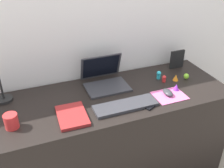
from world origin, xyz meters
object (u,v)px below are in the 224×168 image
object	(u,v)px
toy_figurine_red	(164,78)
toy_figurine_purple	(176,87)
laptop	(104,78)
coffee_mug	(11,121)
toy_figurine_orange	(176,78)
mouse	(168,92)
cell_phone	(144,104)
keyboard	(126,106)
toy_figurine_lime	(186,76)
picture_frame	(177,59)
toy_figurine_cyan	(159,75)
notebook_pad	(72,116)

from	to	relation	value
toy_figurine_red	toy_figurine_purple	size ratio (longest dim) A/B	1.05
laptop	coffee_mug	world-z (taller)	laptop
toy_figurine_red	toy_figurine_orange	xyz separation A→B (m)	(0.09, -0.01, -0.00)
mouse	cell_phone	world-z (taller)	mouse
keyboard	toy_figurine_orange	distance (m)	0.52
toy_figurine_red	toy_figurine_lime	bearing A→B (deg)	-6.42
mouse	toy_figurine_lime	size ratio (longest dim) A/B	2.23
toy_figurine_orange	mouse	bearing A→B (deg)	-136.36
picture_frame	toy_figurine_red	world-z (taller)	picture_frame
mouse	coffee_mug	size ratio (longest dim) A/B	1.10
laptop	toy_figurine_cyan	size ratio (longest dim) A/B	4.80
toy_figurine_red	toy_figurine_orange	size ratio (longest dim) A/B	1.12
cell_phone	toy_figurine_purple	size ratio (longest dim) A/B	2.57
toy_figurine_lime	toy_figurine_purple	bearing A→B (deg)	-144.67
mouse	cell_phone	size ratio (longest dim) A/B	0.75
notebook_pad	toy_figurine_red	world-z (taller)	toy_figurine_red
laptop	toy_figurine_cyan	world-z (taller)	laptop
toy_figurine_purple	picture_frame	bearing A→B (deg)	56.78
notebook_pad	keyboard	bearing A→B (deg)	-1.38
coffee_mug	toy_figurine_cyan	world-z (taller)	coffee_mug
keyboard	toy_figurine_orange	bearing A→B (deg)	20.50
mouse	toy_figurine_orange	distance (m)	0.23
coffee_mug	toy_figurine_orange	world-z (taller)	coffee_mug
toy_figurine_red	coffee_mug	bearing A→B (deg)	-172.22
toy_figurine_cyan	toy_figurine_lime	bearing A→B (deg)	-22.11
toy_figurine_purple	keyboard	bearing A→B (deg)	-172.14
keyboard	toy_figurine_cyan	size ratio (longest dim) A/B	6.56
coffee_mug	toy_figurine_lime	size ratio (longest dim) A/B	2.02
toy_figurine_orange	toy_figurine_purple	bearing A→B (deg)	-121.82
notebook_pad	toy_figurine_purple	bearing A→B (deg)	4.72
toy_figurine_orange	picture_frame	bearing A→B (deg)	55.82
notebook_pad	toy_figurine_lime	bearing A→B (deg)	11.47
toy_figurine_lime	cell_phone	bearing A→B (deg)	-156.59
coffee_mug	notebook_pad	bearing A→B (deg)	-4.77
coffee_mug	toy_figurine_orange	xyz separation A→B (m)	(1.16, 0.13, -0.02)
toy_figurine_orange	toy_figurine_lime	bearing A→B (deg)	-5.47
cell_phone	toy_figurine_cyan	world-z (taller)	toy_figurine_cyan
coffee_mug	cell_phone	bearing A→B (deg)	-5.04
coffee_mug	toy_figurine_lime	bearing A→B (deg)	5.76
cell_phone	notebook_pad	bearing A→B (deg)	149.81
coffee_mug	toy_figurine_cyan	distance (m)	1.08
picture_frame	coffee_mug	xyz separation A→B (m)	(-1.29, -0.31, -0.03)
picture_frame	toy_figurine_cyan	size ratio (longest dim) A/B	2.40
keyboard	toy_figurine_cyan	distance (m)	0.46
toy_figurine_orange	toy_figurine_cyan	xyz separation A→B (m)	(-0.10, 0.07, 0.01)
notebook_pad	toy_figurine_red	bearing A→B (deg)	15.27
laptop	mouse	world-z (taller)	laptop
cell_phone	picture_frame	size ratio (longest dim) A/B	0.85
cell_phone	coffee_mug	distance (m)	0.80
cell_phone	toy_figurine_cyan	xyz separation A→B (m)	(0.26, 0.27, 0.03)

